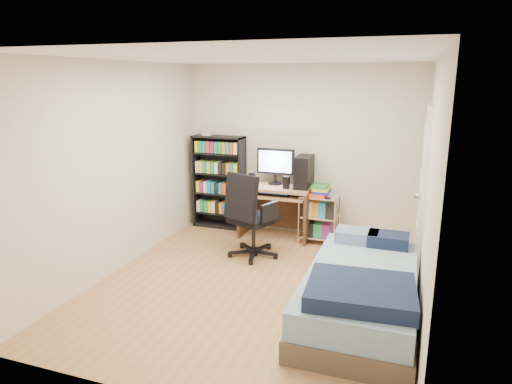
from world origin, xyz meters
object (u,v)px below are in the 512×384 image
at_px(computer_desk, 284,190).
at_px(office_chair, 251,230).
at_px(bed, 361,291).
at_px(media_shelf, 219,181).

height_order(computer_desk, office_chair, computer_desk).
bearing_deg(bed, office_chair, 144.39).
height_order(media_shelf, bed, media_shelf).
xyz_separation_m(computer_desk, bed, (1.37, -2.03, -0.43)).
height_order(computer_desk, bed, computer_desk).
relative_size(computer_desk, bed, 0.61).
xyz_separation_m(computer_desk, office_chair, (-0.18, -0.92, -0.34)).
height_order(media_shelf, office_chair, media_shelf).
bearing_deg(media_shelf, computer_desk, -5.48).
xyz_separation_m(media_shelf, computer_desk, (1.08, -0.10, -0.04)).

